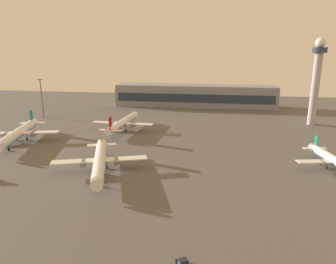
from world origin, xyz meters
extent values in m
plane|color=#56544F|center=(0.00, 0.00, 0.00)|extent=(416.00, 416.00, 0.00)
cube|color=gray|center=(16.03, 141.68, 7.00)|extent=(123.25, 22.00, 14.00)
cube|color=#263347|center=(16.03, 130.48, 7.70)|extent=(118.32, 0.40, 6.16)
cube|color=gray|center=(16.03, 141.68, 15.20)|extent=(123.25, 19.80, 2.40)
cylinder|color=#A8A8B2|center=(88.46, 88.88, 20.54)|extent=(4.40, 4.40, 41.08)
cylinder|color=#2D3847|center=(88.46, 88.88, 42.58)|extent=(8.00, 8.00, 3.00)
sphere|color=silver|center=(88.46, 88.88, 46.60)|extent=(5.60, 5.60, 5.60)
cylinder|color=silver|center=(-7.46, -0.68, 4.33)|extent=(16.10, 37.27, 4.01)
cone|color=silver|center=(-0.90, -19.86, 4.33)|extent=(4.43, 3.63, 3.81)
cone|color=silver|center=(-14.09, 18.71, 4.33)|extent=(4.37, 3.97, 3.61)
cube|color=silver|center=(-7.80, 0.32, 4.12)|extent=(33.34, 14.94, 0.37)
cube|color=silver|center=(-13.45, 16.81, 4.54)|extent=(11.81, 6.16, 0.37)
cube|color=orange|center=(-13.34, 16.51, 7.76)|extent=(1.39, 3.30, 6.86)
cylinder|color=slate|center=(-2.31, 2.20, 3.38)|extent=(3.43, 4.35, 2.32)
cylinder|color=slate|center=(-13.30, -1.56, 3.38)|extent=(3.43, 4.35, 2.32)
cube|color=orange|center=(-7.46, -0.68, 3.23)|extent=(14.74, 34.26, 0.38)
cylinder|color=#333338|center=(-3.52, -12.18, 2.46)|extent=(0.30, 0.30, 3.75)
cylinder|color=black|center=(-3.52, -12.18, 0.58)|extent=(0.78, 1.24, 1.16)
cylinder|color=#333338|center=(-6.12, 2.57, 2.46)|extent=(0.30, 0.30, 3.75)
cylinder|color=black|center=(-6.12, 2.57, 0.58)|extent=(0.78, 1.24, 1.16)
cylinder|color=#333338|center=(-10.51, 1.07, 2.46)|extent=(0.30, 0.30, 3.75)
cylinder|color=black|center=(-10.51, 1.07, 0.58)|extent=(0.78, 1.24, 1.16)
cylinder|color=white|center=(76.19, 13.76, 3.53)|extent=(9.34, 31.05, 3.27)
cone|color=white|center=(72.89, 30.15, 3.53)|extent=(3.37, 2.95, 2.95)
cube|color=white|center=(76.02, 14.61, 3.36)|extent=(27.71, 8.83, 0.30)
cube|color=white|center=(73.21, 28.54, 3.70)|extent=(9.70, 3.90, 0.30)
cube|color=#146B4C|center=(73.26, 28.29, 6.33)|extent=(0.80, 2.75, 5.60)
cylinder|color=slate|center=(71.38, 13.67, 2.76)|extent=(2.47, 3.42, 1.90)
cube|color=#146B4C|center=(76.19, 13.76, 2.63)|extent=(8.53, 28.56, 0.31)
cylinder|color=#333338|center=(73.91, 15.50, 2.00)|extent=(0.24, 0.24, 3.06)
cylinder|color=black|center=(73.91, 15.50, 0.47)|extent=(0.53, 1.00, 0.95)
cylinder|color=white|center=(-59.10, 28.73, 4.63)|extent=(14.43, 40.39, 4.29)
cone|color=white|center=(-64.64, 49.92, 4.63)|extent=(4.53, 4.03, 3.86)
cube|color=white|center=(-59.39, 29.83, 4.40)|extent=(36.08, 13.50, 0.39)
cube|color=white|center=(-64.10, 47.84, 4.85)|extent=(12.70, 5.76, 0.39)
cube|color=#1984B2|center=(-64.01, 47.51, 8.29)|extent=(1.24, 3.58, 7.34)
cylinder|color=slate|center=(-53.38, 31.40, 3.61)|extent=(3.43, 4.56, 2.48)
cylinder|color=slate|center=(-65.39, 28.26, 3.61)|extent=(3.43, 4.56, 2.48)
cube|color=#1984B2|center=(-59.10, 28.73, 3.45)|extent=(13.19, 37.14, 0.41)
cylinder|color=#333338|center=(-55.81, 16.16, 2.62)|extent=(0.32, 0.32, 4.01)
cylinder|color=black|center=(-55.81, 16.16, 0.62)|extent=(0.75, 1.32, 1.24)
cylinder|color=#333338|center=(-57.42, 32.09, 2.62)|extent=(0.32, 0.32, 4.01)
cylinder|color=black|center=(-57.42, 32.09, 0.62)|extent=(0.75, 1.32, 1.24)
cylinder|color=#333338|center=(-62.22, 30.84, 2.62)|extent=(0.32, 0.32, 4.01)
cylinder|color=black|center=(-62.22, 30.84, 0.62)|extent=(0.75, 1.32, 1.24)
cylinder|color=white|center=(-17.01, 58.82, 4.31)|extent=(5.84, 38.01, 4.00)
cone|color=white|center=(-16.02, 78.98, 4.31)|extent=(3.92, 2.71, 3.80)
cone|color=white|center=(-18.00, 38.44, 4.31)|extent=(3.74, 3.12, 3.60)
cube|color=white|center=(-17.06, 57.77, 4.10)|extent=(33.82, 5.85, 0.37)
cube|color=white|center=(-17.91, 40.44, 4.52)|extent=(11.68, 3.09, 0.37)
cube|color=red|center=(-17.89, 40.75, 7.73)|extent=(0.48, 3.38, 6.84)
cylinder|color=slate|center=(-22.83, 58.05, 3.36)|extent=(2.50, 3.89, 2.31)
cylinder|color=slate|center=(-11.28, 57.48, 3.36)|extent=(2.50, 3.89, 2.31)
cube|color=red|center=(-17.01, 58.82, 3.21)|extent=(5.30, 34.96, 0.38)
cylinder|color=#333338|center=(-16.41, 70.91, 2.44)|extent=(0.29, 0.29, 3.73)
cylinder|color=black|center=(-16.41, 70.91, 0.58)|extent=(0.48, 1.18, 1.16)
cylinder|color=#333338|center=(-19.44, 56.30, 2.44)|extent=(0.29, 0.29, 3.73)
cylinder|color=black|center=(-19.44, 56.30, 0.58)|extent=(0.48, 1.18, 1.16)
cylinder|color=#333338|center=(-14.82, 56.08, 2.44)|extent=(0.29, 0.29, 3.73)
cylinder|color=black|center=(-14.82, 56.08, 0.58)|extent=(0.48, 1.18, 1.16)
cube|color=#3372BF|center=(27.50, -46.24, 0.90)|extent=(2.33, 2.25, 0.90)
cube|color=#1E232D|center=(27.50, -46.24, 1.70)|extent=(2.12, 2.01, 0.70)
cylinder|color=black|center=(27.34, -44.27, 0.45)|extent=(0.68, 0.94, 0.90)
cylinder|color=black|center=(26.00, -44.96, 0.45)|extent=(0.68, 0.94, 0.90)
cylinder|color=slate|center=(-78.96, 83.40, 12.53)|extent=(0.70, 0.70, 25.05)
cube|color=slate|center=(-78.96, 83.40, 24.45)|extent=(4.80, 0.40, 0.40)
sphere|color=#F9EAB2|center=(-80.76, 83.40, 24.45)|extent=(0.90, 0.90, 0.90)
sphere|color=#F9EAB2|center=(-77.16, 83.40, 24.45)|extent=(0.90, 0.90, 0.90)
camera|label=1|loc=(32.66, -98.07, 41.92)|focal=32.70mm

